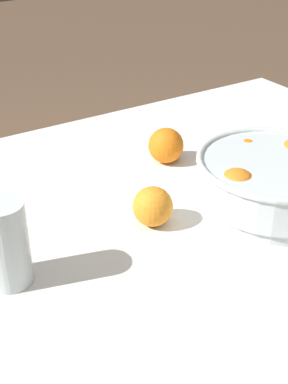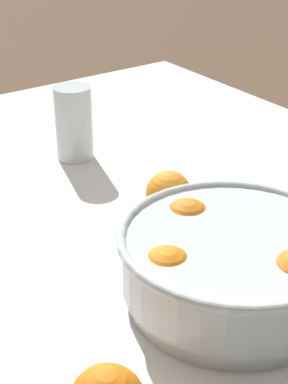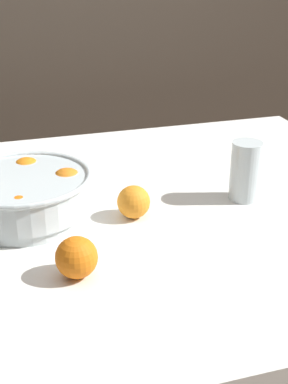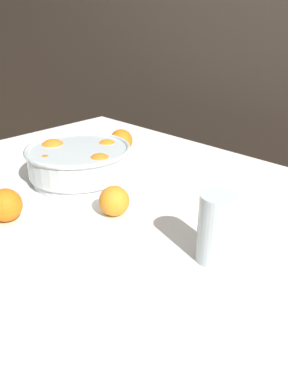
{
  "view_description": "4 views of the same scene",
  "coord_description": "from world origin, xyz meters",
  "px_view_note": "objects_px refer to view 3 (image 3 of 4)",
  "views": [
    {
      "loc": [
        0.45,
        0.61,
        1.28
      ],
      "look_at": [
        0.04,
        -0.03,
        0.83
      ],
      "focal_mm": 50.0,
      "sensor_mm": 36.0,
      "label": 1
    },
    {
      "loc": [
        -0.65,
        0.49,
        1.25
      ],
      "look_at": [
        0.03,
        0.01,
        0.81
      ],
      "focal_mm": 60.0,
      "sensor_mm": 36.0,
      "label": 2
    },
    {
      "loc": [
        -0.24,
        -0.99,
        1.29
      ],
      "look_at": [
        0.05,
        -0.03,
        0.81
      ],
      "focal_mm": 50.0,
      "sensor_mm": 36.0,
      "label": 3
    },
    {
      "loc": [
        0.6,
        -0.52,
        1.18
      ],
      "look_at": [
        0.09,
        -0.0,
        0.83
      ],
      "focal_mm": 35.0,
      "sensor_mm": 36.0,
      "label": 4
    }
  ],
  "objects_px": {
    "orange_loose_near_bowl": "(134,202)",
    "orange_loose_aside": "(77,257)",
    "fruit_bowl": "(24,194)",
    "juice_glass": "(245,174)"
  },
  "relations": [
    {
      "from": "juice_glass",
      "to": "orange_loose_near_bowl",
      "type": "bearing_deg",
      "value": -176.72
    },
    {
      "from": "juice_glass",
      "to": "orange_loose_aside",
      "type": "relative_size",
      "value": 1.81
    },
    {
      "from": "fruit_bowl",
      "to": "juice_glass",
      "type": "xyz_separation_m",
      "value": [
        0.48,
        -0.05,
        0.01
      ]
    },
    {
      "from": "orange_loose_near_bowl",
      "to": "orange_loose_aside",
      "type": "bearing_deg",
      "value": -129.76
    },
    {
      "from": "fruit_bowl",
      "to": "juice_glass",
      "type": "bearing_deg",
      "value": -5.99
    },
    {
      "from": "orange_loose_near_bowl",
      "to": "orange_loose_aside",
      "type": "height_order",
      "value": "orange_loose_aside"
    },
    {
      "from": "orange_loose_near_bowl",
      "to": "orange_loose_aside",
      "type": "xyz_separation_m",
      "value": [
        -0.15,
        -0.18,
        0.0
      ]
    },
    {
      "from": "fruit_bowl",
      "to": "orange_loose_near_bowl",
      "type": "height_order",
      "value": "fruit_bowl"
    },
    {
      "from": "fruit_bowl",
      "to": "orange_loose_aside",
      "type": "bearing_deg",
      "value": -75.6
    },
    {
      "from": "orange_loose_aside",
      "to": "orange_loose_near_bowl",
      "type": "bearing_deg",
      "value": 50.24
    }
  ]
}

